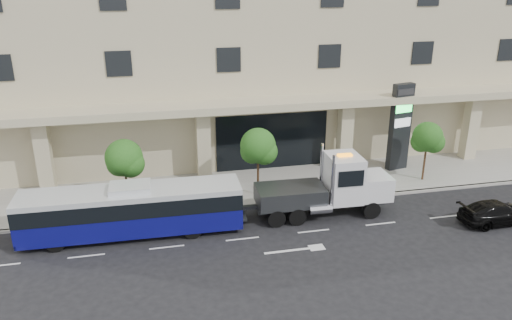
{
  "coord_description": "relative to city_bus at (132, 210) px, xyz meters",
  "views": [
    {
      "loc": [
        -8.34,
        -24.59,
        13.36
      ],
      "look_at": [
        -2.48,
        2.0,
        3.11
      ],
      "focal_mm": 35.0,
      "sensor_mm": 36.0,
      "label": 1
    }
  ],
  "objects": [
    {
      "name": "city_bus",
      "position": [
        0.0,
        0.0,
        0.0
      ],
      "size": [
        11.7,
        2.69,
        2.95
      ],
      "rotation": [
        0.0,
        0.0,
        -0.02
      ],
      "color": "black",
      "rests_on": "ground"
    },
    {
      "name": "tree_mid",
      "position": [
        7.68,
        3.34,
        1.76
      ],
      "size": [
        2.28,
        2.2,
        4.38
      ],
      "color": "#422B19",
      "rests_on": "sidewalk"
    },
    {
      "name": "tow_truck",
      "position": [
        11.18,
        0.06,
        0.17
      ],
      "size": [
        8.93,
        2.43,
        4.06
      ],
      "rotation": [
        0.0,
        0.0,
        -0.03
      ],
      "color": "#2D3033",
      "rests_on": "ground"
    },
    {
      "name": "signage_pylon",
      "position": [
        18.35,
        5.62,
        1.78
      ],
      "size": [
        1.62,
        0.87,
        6.17
      ],
      "rotation": [
        0.0,
        0.0,
        0.21
      ],
      "color": "black",
      "rests_on": "sidewalk"
    },
    {
      "name": "tree_right",
      "position": [
        19.18,
        3.34,
        1.53
      ],
      "size": [
        2.1,
        2.0,
        4.04
      ],
      "color": "#422B19",
      "rests_on": "sidewalk"
    },
    {
      "name": "ground",
      "position": [
        9.66,
        -0.25,
        -1.5
      ],
      "size": [
        120.0,
        120.0,
        0.0
      ],
      "primitive_type": "plane",
      "color": "black",
      "rests_on": "ground"
    },
    {
      "name": "sidewalk",
      "position": [
        9.66,
        4.75,
        -1.43
      ],
      "size": [
        120.0,
        6.0,
        0.15
      ],
      "primitive_type": "cube",
      "color": "gray",
      "rests_on": "ground"
    },
    {
      "name": "curb",
      "position": [
        9.66,
        1.75,
        -1.43
      ],
      "size": [
        120.0,
        0.3,
        0.15
      ],
      "primitive_type": "cube",
      "color": "gray",
      "rests_on": "ground"
    },
    {
      "name": "convention_center",
      "position": [
        9.66,
        15.17,
        8.47
      ],
      "size": [
        60.0,
        17.6,
        20.0
      ],
      "color": "#BBAF8C",
      "rests_on": "ground"
    },
    {
      "name": "black_sedan",
      "position": [
        20.12,
        -3.03,
        -0.86
      ],
      "size": [
        4.48,
        1.9,
        1.29
      ],
      "primitive_type": "imported",
      "rotation": [
        0.0,
        0.0,
        1.59
      ],
      "color": "black",
      "rests_on": "ground"
    },
    {
      "name": "tree_left",
      "position": [
        -0.32,
        3.34,
        1.61
      ],
      "size": [
        2.27,
        2.2,
        4.22
      ],
      "color": "#422B19",
      "rests_on": "sidewalk"
    }
  ]
}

